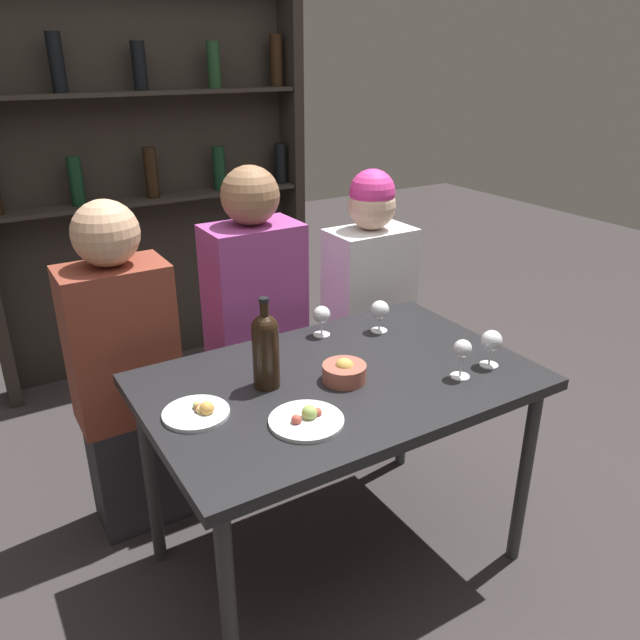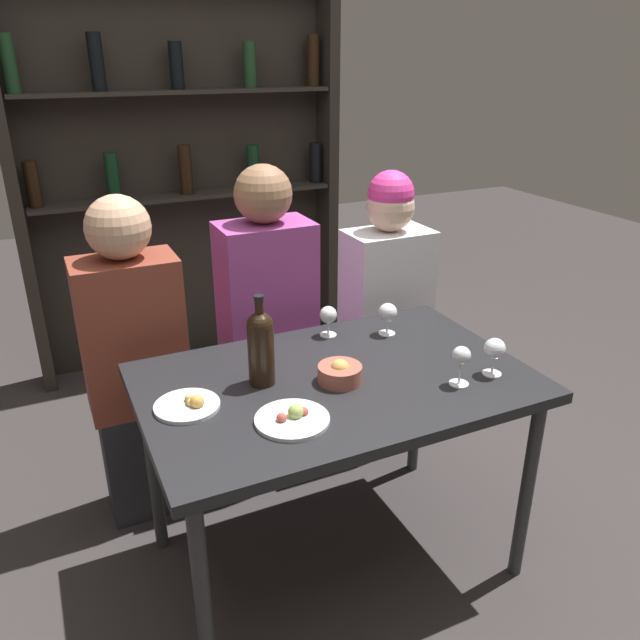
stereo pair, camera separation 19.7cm
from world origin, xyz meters
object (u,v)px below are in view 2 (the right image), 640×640
at_px(wine_glass_0, 495,350).
at_px(wine_bottle, 261,345).
at_px(seated_person_right, 385,319).
at_px(food_plate_0, 189,405).
at_px(wine_glass_1, 328,316).
at_px(wine_glass_2, 388,313).
at_px(seated_person_left, 137,370).
at_px(wine_glass_3, 461,358).
at_px(food_plate_1, 292,418).
at_px(snack_bowl, 340,373).
at_px(seated_person_center, 268,337).

bearing_deg(wine_glass_0, wine_bottle, 159.24).
bearing_deg(seated_person_right, food_plate_0, -150.35).
height_order(wine_glass_1, food_plate_0, wine_glass_1).
bearing_deg(food_plate_0, wine_glass_2, 14.33).
height_order(wine_glass_0, wine_glass_2, wine_glass_0).
bearing_deg(seated_person_left, wine_glass_3, -42.70).
height_order(food_plate_1, seated_person_right, seated_person_right).
bearing_deg(seated_person_right, wine_glass_2, -120.61).
distance_m(wine_bottle, wine_glass_2, 0.55).
bearing_deg(seated_person_right, wine_glass_1, -145.22).
distance_m(wine_glass_3, seated_person_left, 1.16).
bearing_deg(wine_bottle, food_plate_1, -90.14).
xyz_separation_m(wine_glass_2, snack_bowl, (-0.31, -0.24, -0.05)).
bearing_deg(wine_glass_3, food_plate_0, 164.60).
distance_m(wine_bottle, seated_person_left, 0.65).
height_order(wine_glass_0, seated_person_center, seated_person_center).
xyz_separation_m(wine_bottle, wine_glass_1, (0.33, 0.23, -0.05)).
height_order(snack_bowl, seated_person_left, seated_person_left).
bearing_deg(seated_person_center, food_plate_1, -105.65).
relative_size(food_plate_1, seated_person_right, 0.17).
distance_m(wine_glass_0, snack_bowl, 0.48).
height_order(wine_glass_0, seated_person_left, seated_person_left).
bearing_deg(seated_person_center, seated_person_right, -0.00).
bearing_deg(wine_glass_0, snack_bowl, 160.51).
height_order(wine_glass_0, wine_glass_1, wine_glass_0).
bearing_deg(food_plate_0, food_plate_1, -38.45).
relative_size(wine_bottle, seated_person_center, 0.22).
relative_size(wine_bottle, wine_glass_3, 2.26).
relative_size(food_plate_1, seated_person_center, 0.16).
xyz_separation_m(wine_glass_1, seated_person_right, (0.41, 0.29, -0.20)).
bearing_deg(food_plate_1, seated_person_left, 111.87).
relative_size(food_plate_0, seated_person_right, 0.15).
relative_size(wine_glass_3, snack_bowl, 0.93).
xyz_separation_m(wine_glass_1, snack_bowl, (-0.11, -0.32, -0.04)).
distance_m(wine_glass_2, snack_bowl, 0.40).
bearing_deg(seated_person_left, food_plate_1, -68.13).
distance_m(snack_bowl, seated_person_left, 0.82).
xyz_separation_m(wine_glass_0, wine_glass_3, (-0.13, -0.01, 0.01)).
height_order(food_plate_0, snack_bowl, snack_bowl).
distance_m(wine_glass_3, food_plate_1, 0.54).
bearing_deg(wine_glass_3, wine_glass_2, 91.24).
relative_size(wine_glass_1, snack_bowl, 0.81).
bearing_deg(wine_bottle, wine_glass_0, -20.76).
bearing_deg(food_plate_0, wine_glass_1, 25.61).
height_order(wine_bottle, food_plate_0, wine_bottle).
bearing_deg(seated_person_right, snack_bowl, -130.90).
relative_size(wine_glass_1, seated_person_right, 0.09).
bearing_deg(seated_person_left, wine_glass_2, -23.66).
relative_size(wine_glass_2, seated_person_center, 0.09).
distance_m(wine_glass_1, seated_person_right, 0.54).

